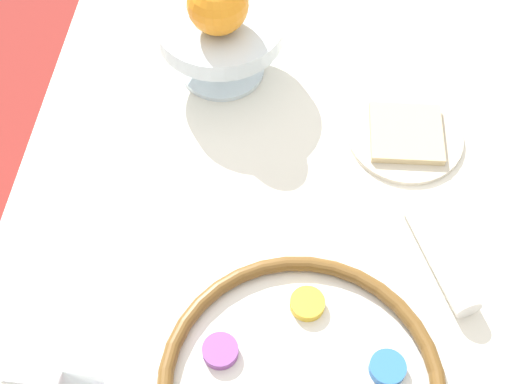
# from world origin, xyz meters

# --- Properties ---
(ground_plane) EXTENTS (8.00, 8.00, 0.00)m
(ground_plane) POSITION_xyz_m (0.00, 0.00, 0.00)
(ground_plane) COLOR maroon
(dining_table) EXTENTS (1.30, 0.81, 0.75)m
(dining_table) POSITION_xyz_m (0.00, 0.00, 0.38)
(dining_table) COLOR silver
(dining_table) RESTS_ON ground_plane
(wine_glass) EXTENTS (0.07, 0.07, 0.14)m
(wine_glass) POSITION_xyz_m (-0.34, 0.22, 0.86)
(wine_glass) COLOR silver
(wine_glass) RESTS_ON dining_table
(fruit_stand) EXTENTS (0.20, 0.20, 0.11)m
(fruit_stand) POSITION_xyz_m (0.23, 0.13, 0.84)
(fruit_stand) COLOR silver
(fruit_stand) RESTS_ON dining_table
(orange_fruit) EXTENTS (0.09, 0.09, 0.09)m
(orange_fruit) POSITION_xyz_m (0.21, 0.13, 0.91)
(orange_fruit) COLOR orange
(orange_fruit) RESTS_ON fruit_stand
(bread_plate) EXTENTS (0.18, 0.18, 0.02)m
(bread_plate) POSITION_xyz_m (0.12, -0.17, 0.76)
(bread_plate) COLOR beige
(bread_plate) RESTS_ON dining_table
(napkin_roll) EXTENTS (0.18, 0.10, 0.04)m
(napkin_roll) POSITION_xyz_m (-0.09, -0.21, 0.77)
(napkin_roll) COLOR white
(napkin_roll) RESTS_ON dining_table
(fork_right) EXTENTS (0.02, 0.18, 0.01)m
(fork_right) POSITION_xyz_m (-0.31, 0.24, 0.76)
(fork_right) COLOR silver
(fork_right) RESTS_ON dining_table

